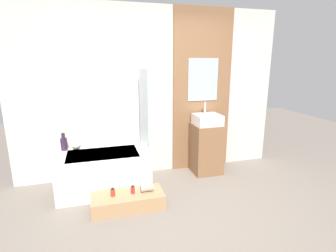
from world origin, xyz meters
name	(u,v)px	position (x,y,z in m)	size (l,w,h in m)	color
ground_plane	(184,225)	(0.00, 0.00, 0.00)	(12.00, 12.00, 0.00)	slate
wall_tiled_back	(152,93)	(0.00, 1.58, 1.30)	(4.20, 0.06, 2.60)	beige
wall_wood_accent	(202,91)	(0.83, 1.53, 1.31)	(0.99, 0.04, 2.60)	brown
bathtub	(104,171)	(-0.82, 1.14, 0.27)	(1.24, 0.77, 0.54)	white
glass_shower_screen	(144,111)	(-0.23, 1.09, 1.11)	(0.01, 0.63, 1.16)	silver
wooden_step_bench	(128,201)	(-0.56, 0.54, 0.09)	(0.89, 0.39, 0.19)	#A87F56
vanity_cabinet	(206,148)	(0.83, 1.29, 0.40)	(0.45, 0.44, 0.81)	brown
sink	(207,119)	(0.83, 1.29, 0.89)	(0.41, 0.38, 0.34)	white
vase_tall_dark	(64,143)	(-1.34, 1.44, 0.64)	(0.09, 0.09, 0.25)	#2D1E33
vase_round_light	(76,145)	(-1.18, 1.42, 0.60)	(0.13, 0.13, 0.13)	silver
bottle_soap_primary	(113,192)	(-0.74, 0.54, 0.24)	(0.06, 0.06, 0.11)	red
bottle_soap_secondary	(133,190)	(-0.49, 0.54, 0.23)	(0.05, 0.05, 0.10)	red
towel_roll	(147,188)	(-0.32, 0.54, 0.23)	(0.09, 0.09, 0.16)	gray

